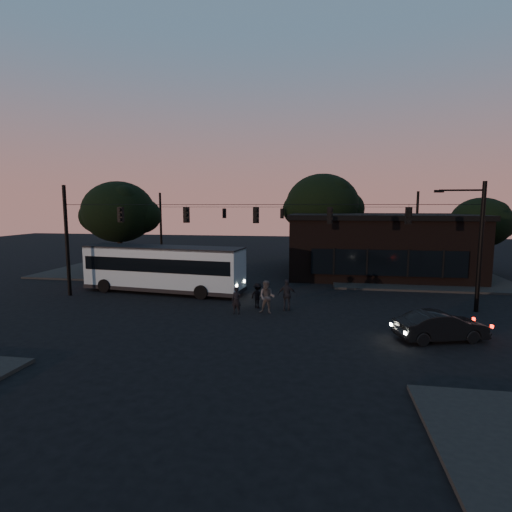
% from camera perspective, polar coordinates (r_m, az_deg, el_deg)
% --- Properties ---
extents(ground, '(120.00, 120.00, 0.00)m').
position_cam_1_polar(ground, '(21.72, -1.76, -9.19)').
color(ground, black).
rests_on(ground, ground).
extents(sidewalk_far_right, '(14.00, 10.00, 0.15)m').
position_cam_1_polar(sidewalk_far_right, '(35.85, 22.13, -3.06)').
color(sidewalk_far_right, black).
rests_on(sidewalk_far_right, ground).
extents(sidewalk_far_left, '(14.00, 10.00, 0.15)m').
position_cam_1_polar(sidewalk_far_left, '(39.37, -18.00, -2.01)').
color(sidewalk_far_left, black).
rests_on(sidewalk_far_left, ground).
extents(building, '(15.40, 10.41, 5.40)m').
position_cam_1_polar(building, '(36.90, 17.11, 1.56)').
color(building, black).
rests_on(building, ground).
extents(tree_behind, '(7.60, 7.60, 9.43)m').
position_cam_1_polar(tree_behind, '(42.44, 9.45, 7.18)').
color(tree_behind, black).
rests_on(tree_behind, ground).
extents(tree_right, '(5.20, 5.20, 6.86)m').
position_cam_1_polar(tree_right, '(40.91, 29.45, 4.18)').
color(tree_right, black).
rests_on(tree_right, ground).
extents(tree_left, '(6.40, 6.40, 8.30)m').
position_cam_1_polar(tree_left, '(38.02, -19.02, 5.96)').
color(tree_left, black).
rests_on(tree_left, ground).
extents(signal_rig_near, '(26.24, 0.30, 7.50)m').
position_cam_1_polar(signal_rig_near, '(24.83, 0.00, 3.32)').
color(signal_rig_near, black).
rests_on(signal_rig_near, ground).
extents(signal_rig_far, '(26.24, 0.30, 7.50)m').
position_cam_1_polar(signal_rig_far, '(40.69, 3.73, 4.47)').
color(signal_rig_far, black).
rests_on(signal_rig_far, ground).
extents(bus, '(11.85, 4.06, 3.27)m').
position_cam_1_polar(bus, '(29.08, -13.07, -1.48)').
color(bus, '#849DA8').
rests_on(bus, ground).
extents(car, '(4.31, 2.59, 1.34)m').
position_cam_1_polar(car, '(20.30, 24.90, -9.08)').
color(car, black).
rests_on(car, ground).
extents(pedestrian_a, '(0.61, 0.44, 1.56)m').
position_cam_1_polar(pedestrian_a, '(22.82, -2.79, -6.37)').
color(pedestrian_a, black).
rests_on(pedestrian_a, ground).
extents(pedestrian_b, '(1.00, 0.82, 1.90)m').
position_cam_1_polar(pedestrian_b, '(22.89, 1.57, -5.88)').
color(pedestrian_b, '#46403F').
rests_on(pedestrian_b, ground).
extents(pedestrian_c, '(1.13, 0.54, 1.87)m').
position_cam_1_polar(pedestrian_c, '(23.59, 4.47, -5.54)').
color(pedestrian_c, black).
rests_on(pedestrian_c, ground).
extents(pedestrian_d, '(1.15, 1.00, 1.54)m').
position_cam_1_polar(pedestrian_d, '(24.07, 0.25, -5.67)').
color(pedestrian_d, black).
rests_on(pedestrian_d, ground).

